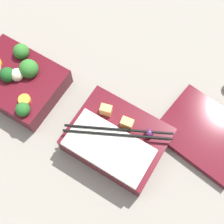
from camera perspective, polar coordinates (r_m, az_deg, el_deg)
name	(u,v)px	position (r m, az deg, el deg)	size (l,w,h in m)	color
ground_plane	(69,111)	(0.71, -7.95, 0.24)	(3.00, 3.00, 0.00)	gray
bento_tray_vegetable	(18,80)	(0.74, -16.90, 5.61)	(0.19, 0.15, 0.08)	#510F19
bento_tray_rice	(116,140)	(0.65, 0.81, -5.09)	(0.20, 0.15, 0.07)	#510F19
bento_lid	(206,134)	(0.70, 16.76, -3.84)	(0.19, 0.15, 0.02)	#510F19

